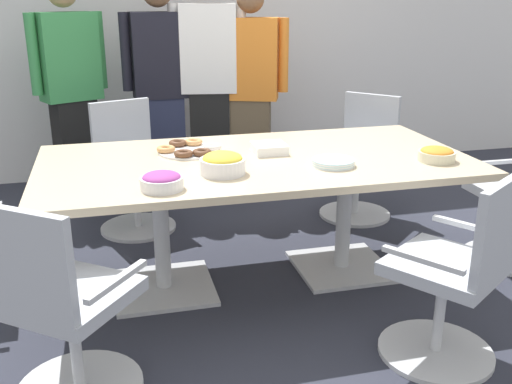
# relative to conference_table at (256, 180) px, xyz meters

# --- Properties ---
(ground_plane) EXTENTS (10.00, 10.00, 0.01)m
(ground_plane) POSITION_rel_conference_table_xyz_m (0.00, 0.00, -0.63)
(ground_plane) COLOR #2D303D
(back_wall) EXTENTS (8.00, 0.10, 2.80)m
(back_wall) POSITION_rel_conference_table_xyz_m (0.00, 2.40, 0.77)
(back_wall) COLOR white
(back_wall) RESTS_ON ground
(conference_table) EXTENTS (2.40, 1.20, 0.75)m
(conference_table) POSITION_rel_conference_table_xyz_m (0.00, 0.00, 0.00)
(conference_table) COLOR #CCB793
(conference_table) RESTS_ON ground
(office_chair_0) EXTENTS (0.76, 0.76, 0.91)m
(office_chair_0) POSITION_rel_conference_table_xyz_m (-1.03, -0.88, -0.22)
(office_chair_0) COLOR silver
(office_chair_0) RESTS_ON ground
(office_chair_1) EXTENTS (0.75, 0.75, 0.91)m
(office_chair_1) POSITION_rel_conference_table_xyz_m (0.67, -1.01, -0.22)
(office_chair_1) COLOR silver
(office_chair_1) RESTS_ON ground
(office_chair_3) EXTENTS (0.76, 0.76, 0.91)m
(office_chair_3) POSITION_rel_conference_table_xyz_m (1.04, 0.87, -0.22)
(office_chair_3) COLOR silver
(office_chair_3) RESTS_ON ground
(office_chair_4) EXTENTS (0.69, 0.69, 0.91)m
(office_chair_4) POSITION_rel_conference_table_xyz_m (-0.66, 1.02, -0.22)
(office_chair_4) COLOR silver
(office_chair_4) RESTS_ON ground
(person_standing_0) EXTENTS (0.58, 0.39, 1.75)m
(person_standing_0) POSITION_rel_conference_table_xyz_m (-1.05, 1.72, 0.29)
(person_standing_0) COLOR black
(person_standing_0) RESTS_ON ground
(person_standing_1) EXTENTS (0.61, 0.25, 1.75)m
(person_standing_1) POSITION_rel_conference_table_xyz_m (-0.35, 1.67, 0.29)
(person_standing_1) COLOR #232842
(person_standing_1) RESTS_ON ground
(person_standing_2) EXTENTS (0.61, 0.29, 1.82)m
(person_standing_2) POSITION_rel_conference_table_xyz_m (0.02, 1.64, 0.33)
(person_standing_2) COLOR black
(person_standing_2) RESTS_ON ground
(person_standing_3) EXTENTS (0.60, 0.36, 1.70)m
(person_standing_3) POSITION_rel_conference_table_xyz_m (0.35, 1.56, 0.26)
(person_standing_3) COLOR brown
(person_standing_3) RESTS_ON ground
(snack_bowl_chips_yellow) EXTENTS (0.24, 0.24, 0.12)m
(snack_bowl_chips_yellow) POSITION_rel_conference_table_xyz_m (-0.24, -0.24, 0.18)
(snack_bowl_chips_yellow) COLOR white
(snack_bowl_chips_yellow) RESTS_ON conference_table
(snack_bowl_candy_mix) EXTENTS (0.21, 0.21, 0.09)m
(snack_bowl_candy_mix) POSITION_rel_conference_table_xyz_m (-0.57, -0.42, 0.17)
(snack_bowl_candy_mix) COLOR white
(snack_bowl_candy_mix) RESTS_ON conference_table
(snack_bowl_chips_orange) EXTENTS (0.20, 0.20, 0.08)m
(snack_bowl_chips_orange) POSITION_rel_conference_table_xyz_m (0.96, -0.30, 0.16)
(snack_bowl_chips_orange) COLOR beige
(snack_bowl_chips_orange) RESTS_ON conference_table
(donut_platter) EXTENTS (0.38, 0.37, 0.04)m
(donut_platter) POSITION_rel_conference_table_xyz_m (-0.34, 0.23, 0.14)
(donut_platter) COLOR white
(donut_platter) RESTS_ON conference_table
(plate_stack) EXTENTS (0.23, 0.23, 0.04)m
(plate_stack) POSITION_rel_conference_table_xyz_m (0.37, -0.24, 0.14)
(plate_stack) COLOR white
(plate_stack) RESTS_ON conference_table
(napkin_pile) EXTENTS (0.19, 0.19, 0.06)m
(napkin_pile) POSITION_rel_conference_table_xyz_m (0.10, 0.10, 0.15)
(napkin_pile) COLOR white
(napkin_pile) RESTS_ON conference_table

